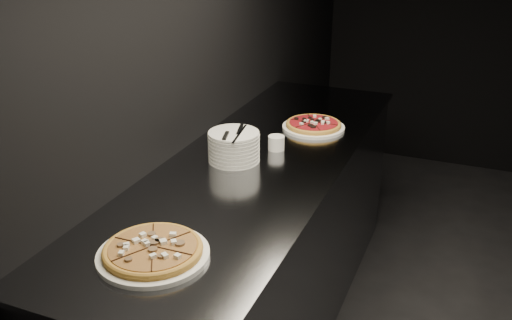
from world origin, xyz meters
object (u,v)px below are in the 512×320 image
at_px(cutlery, 234,133).
at_px(plate_stack, 234,146).
at_px(counter, 260,247).
at_px(pizza_mushroom, 153,251).
at_px(ramekin, 276,143).
at_px(pizza_tomato, 314,125).

bearing_deg(cutlery, plate_stack, 102.08).
distance_m(counter, pizza_mushroom, 0.99).
bearing_deg(ramekin, pizza_mushroom, -92.52).
bearing_deg(ramekin, pizza_tomato, 76.83).
relative_size(plate_stack, cutlery, 0.93).
distance_m(plate_stack, cutlery, 0.07).
relative_size(counter, ramekin, 32.57).
bearing_deg(pizza_mushroom, counter, 89.12).
relative_size(pizza_mushroom, ramekin, 4.77).
height_order(counter, pizza_tomato, pizza_tomato).
distance_m(pizza_mushroom, pizza_tomato, 1.32).
bearing_deg(pizza_tomato, pizza_mushroom, -95.23).
xyz_separation_m(pizza_tomato, ramekin, (-0.08, -0.33, 0.02)).
bearing_deg(cutlery, pizza_mushroom, -100.09).
height_order(pizza_tomato, cutlery, cutlery).
height_order(counter, pizza_mushroom, pizza_mushroom).
relative_size(plate_stack, ramekin, 2.96).
bearing_deg(counter, pizza_tomato, 76.73).
distance_m(pizza_mushroom, plate_stack, 0.80).
bearing_deg(pizza_mushroom, ramekin, 87.48).
height_order(cutlery, ramekin, cutlery).
distance_m(pizza_tomato, ramekin, 0.34).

